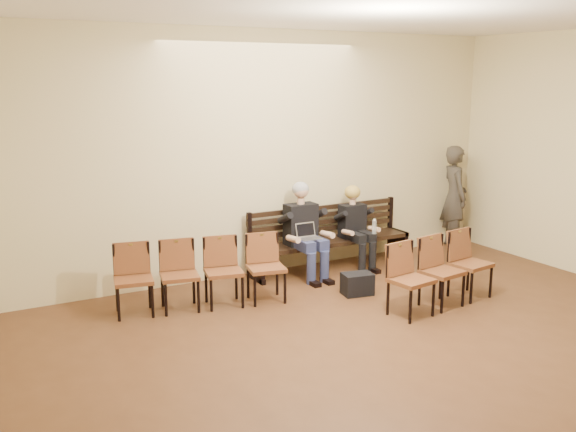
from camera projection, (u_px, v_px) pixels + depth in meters
name	position (u px, v px, depth m)	size (l,w,h in m)	color
ground	(535.00, 429.00, 5.28)	(10.00, 10.00, 0.00)	brown
room_walls	(484.00, 113.00, 5.41)	(8.02, 10.01, 3.51)	beige
bench	(331.00, 254.00, 9.67)	(2.60, 0.90, 0.45)	black
seated_man	(304.00, 230.00, 9.22)	(0.56, 0.78, 1.36)	black
seated_woman	(356.00, 231.00, 9.67)	(0.48, 0.66, 1.11)	black
laptop	(310.00, 241.00, 9.07)	(0.30, 0.24, 0.22)	silver
water_bottle	(374.00, 234.00, 9.47)	(0.07, 0.07, 0.23)	silver
bag	(357.00, 284.00, 8.52)	(0.39, 0.27, 0.29)	black
passerby	(455.00, 189.00, 10.78)	(0.72, 0.48, 1.98)	#3B3630
chair_row_front	(202.00, 274.00, 7.98)	(2.12, 0.47, 0.87)	brown
chair_row_back	(442.00, 272.00, 8.03)	(1.59, 0.48, 0.89)	brown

